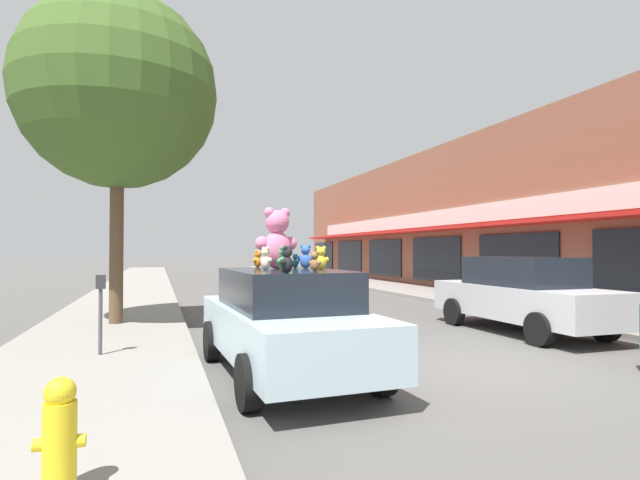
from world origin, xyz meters
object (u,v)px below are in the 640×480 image
object	(u,v)px
plush_art_car	(285,320)
street_tree	(118,92)
teddy_bear_teal	(295,261)
teddy_bear_giant	(277,239)
parking_meter	(101,304)
teddy_bear_brown	(315,261)
teddy_bear_black	(287,260)
teddy_bear_blue	(306,257)
teddy_bear_cream	(266,259)
teddy_bear_yellow	(321,258)
fire_hydrant	(60,435)
teddy_bear_green	(284,259)
teddy_bear_orange	(258,259)
parked_car_far_center	(522,294)

from	to	relation	value
plush_art_car	street_tree	xyz separation A→B (m)	(-2.65, 5.29, 4.67)
plush_art_car	teddy_bear_teal	bearing A→B (deg)	60.94
teddy_bear_giant	parking_meter	xyz separation A→B (m)	(-2.59, 1.26, -1.02)
teddy_bear_brown	teddy_bear_black	world-z (taller)	teddy_bear_black
teddy_bear_black	teddy_bear_teal	world-z (taller)	teddy_bear_black
plush_art_car	teddy_bear_blue	xyz separation A→B (m)	(0.45, 0.45, 0.90)
teddy_bear_black	teddy_bear_blue	xyz separation A→B (m)	(0.67, 1.47, 0.02)
teddy_bear_brown	teddy_bear_cream	world-z (taller)	teddy_bear_cream
plush_art_car	teddy_bear_giant	distance (m)	1.24
teddy_bear_blue	teddy_bear_yellow	distance (m)	0.44
plush_art_car	teddy_bear_black	bearing A→B (deg)	-105.19
street_tree	fire_hydrant	size ratio (longest dim) A/B	9.60
teddy_bear_giant	teddy_bear_cream	distance (m)	0.46
teddy_bear_yellow	teddy_bear_black	bearing A→B (deg)	59.47
teddy_bear_yellow	fire_hydrant	xyz separation A→B (m)	(-2.94, -3.19, -1.15)
teddy_bear_teal	street_tree	size ratio (longest dim) A/B	0.03
teddy_bear_cream	teddy_bear_blue	bearing A→B (deg)	-89.22
parking_meter	teddy_bear_teal	bearing A→B (deg)	-18.14
teddy_bear_giant	teddy_bear_green	bearing A→B (deg)	72.08
plush_art_car	teddy_bear_teal	xyz separation A→B (m)	(0.35, 0.70, 0.83)
teddy_bear_black	teddy_bear_yellow	xyz separation A→B (m)	(0.78, 1.04, 0.00)
street_tree	teddy_bear_teal	bearing A→B (deg)	-56.90
teddy_bear_orange	parking_meter	size ratio (longest dim) A/B	0.22
teddy_bear_blue	teddy_bear_teal	size ratio (longest dim) A/B	1.65
teddy_bear_black	parking_meter	xyz separation A→B (m)	(-2.39, 2.68, -0.74)
plush_art_car	teddy_bear_green	distance (m)	1.13
teddy_bear_brown	street_tree	bearing A→B (deg)	-11.30
teddy_bear_giant	teddy_bear_teal	world-z (taller)	teddy_bear_giant
teddy_bear_blue	parking_meter	world-z (taller)	teddy_bear_blue
plush_art_car	teddy_bear_brown	world-z (taller)	teddy_bear_brown
teddy_bear_black	teddy_bear_teal	size ratio (longest dim) A/B	1.50
teddy_bear_brown	plush_art_car	bearing A→B (deg)	-9.99
teddy_bear_giant	teddy_bear_brown	size ratio (longest dim) A/B	3.44
teddy_bear_orange	teddy_bear_teal	bearing A→B (deg)	103.54
fire_hydrant	parking_meter	world-z (taller)	parking_meter
teddy_bear_cream	teddy_bear_black	bearing A→B (deg)	157.37
teddy_bear_brown	teddy_bear_teal	bearing A→B (deg)	-40.88
parking_meter	teddy_bear_brown	bearing A→B (deg)	-37.25
teddy_bear_blue	teddy_bear_yellow	xyz separation A→B (m)	(0.11, -0.42, -0.01)
teddy_bear_black	street_tree	bearing A→B (deg)	-116.60
plush_art_car	teddy_bear_cream	distance (m)	0.93
street_tree	fire_hydrant	distance (m)	9.79
plush_art_car	teddy_bear_green	world-z (taller)	teddy_bear_green
plush_art_car	teddy_bear_orange	distance (m)	1.37
plush_art_car	teddy_bear_cream	size ratio (longest dim) A/B	13.37
teddy_bear_orange	parked_car_far_center	world-z (taller)	teddy_bear_orange
teddy_bear_brown	fire_hydrant	world-z (taller)	teddy_bear_brown
teddy_bear_teal	teddy_bear_cream	bearing A→B (deg)	112.29
plush_art_car	parking_meter	size ratio (longest dim) A/B	3.52
teddy_bear_brown	teddy_bear_cream	distance (m)	0.85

